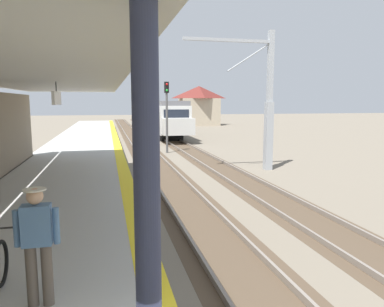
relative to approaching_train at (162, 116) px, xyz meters
The scene contains 8 objects.
station_platform 23.97m from the approaching_train, 109.05° to the right, with size 5.00×80.00×0.91m.
track_pair_nearest_platform 19.03m from the approaching_train, 100.37° to the right, with size 2.34×120.00×0.16m.
track_pair_middle 18.72m from the approaching_train, 90.01° to the right, with size 2.34×120.00×0.16m.
approaching_train is the anchor object (origin of this frame).
commuter_person 36.70m from the approaching_train, 101.22° to the right, with size 0.59×0.30×1.67m.
rail_signal_post 14.84m from the approaching_train, 97.26° to the right, with size 0.32×0.34×5.20m.
catenary_pylon_far_side 22.83m from the approaching_train, 84.53° to the right, with size 5.00×0.40×7.50m.
distant_trackside_house 19.34m from the approaching_train, 63.17° to the left, with size 6.60×5.28×6.40m.
Camera 1 is at (-0.87, -2.45, 3.70)m, focal length 33.88 mm.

